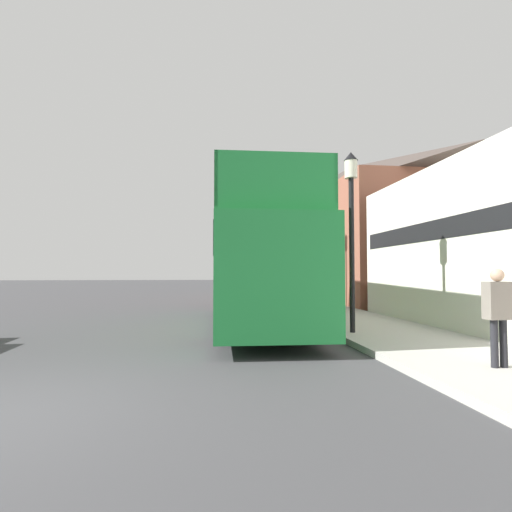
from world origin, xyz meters
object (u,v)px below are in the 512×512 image
tour_bus (256,267)px  lamp_post_nearest (351,207)px  pedestrian_nearest (498,308)px  lamp_post_second (293,226)px  lamp_post_third (267,246)px  parked_car_ahead_of_bus (250,293)px

tour_bus → lamp_post_nearest: 3.66m
lamp_post_nearest → pedestrian_nearest: bearing=-76.4°
lamp_post_nearest → lamp_post_second: size_ratio=0.87×
lamp_post_second → lamp_post_third: size_ratio=1.15×
lamp_post_nearest → lamp_post_second: 7.44m
parked_car_ahead_of_bus → pedestrian_nearest: 13.52m
pedestrian_nearest → tour_bus: bearing=115.3°
parked_car_ahead_of_bus → lamp_post_nearest: 9.91m
parked_car_ahead_of_bus → lamp_post_nearest: bearing=-82.0°
pedestrian_nearest → lamp_post_second: size_ratio=0.30×
lamp_post_nearest → lamp_post_second: lamp_post_second is taller
tour_bus → pedestrian_nearest: 7.18m
lamp_post_second → tour_bus: bearing=-114.9°
lamp_post_third → tour_bus: bearing=-100.2°
tour_bus → lamp_post_third: bearing=81.6°
tour_bus → lamp_post_second: size_ratio=1.89×
tour_bus → lamp_post_third: lamp_post_third is taller
parked_car_ahead_of_bus → pedestrian_nearest: pedestrian_nearest is taller
pedestrian_nearest → lamp_post_third: (-0.84, 18.72, 2.21)m
tour_bus → lamp_post_third: (2.21, 12.26, 1.47)m
tour_bus → lamp_post_third: 12.55m
tour_bus → parked_car_ahead_of_bus: 6.95m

